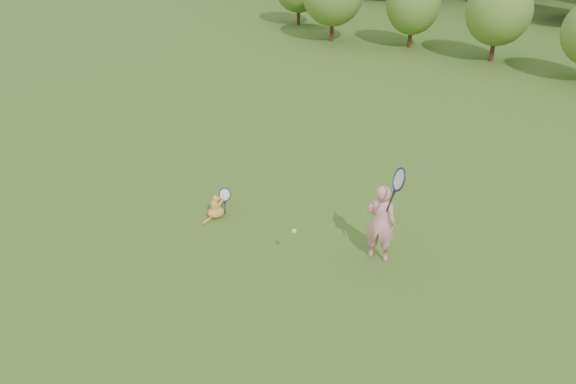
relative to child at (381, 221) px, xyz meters
The scene contains 5 objects.
ground 2.17m from the child, 150.01° to the right, with size 100.00×100.00×0.00m, color #2B4B15.
shrub_row 12.12m from the child, 98.54° to the left, with size 28.00×3.00×2.80m, color #4D6B21, non-canonical shape.
child is the anchor object (origin of this frame).
cat 2.94m from the child, 165.80° to the right, with size 0.36×0.64×0.56m.
tennis_ball 1.30m from the child, 133.68° to the right, with size 0.07×0.07×0.07m.
Camera 1 is at (5.31, -5.30, 4.93)m, focal length 35.00 mm.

